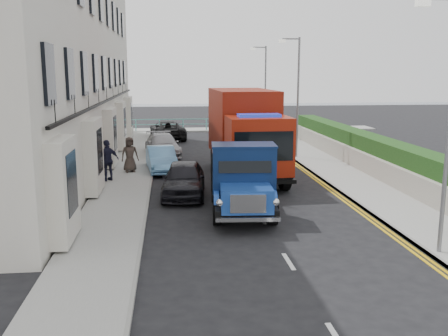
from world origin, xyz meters
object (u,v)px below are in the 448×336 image
(lamp_far, at_px, (264,86))
(parked_car_front, at_px, (184,179))
(lamp_near, at_px, (446,113))
(lamp_mid, at_px, (296,91))
(red_lorry, at_px, (245,131))
(bedford_lorry, at_px, (243,184))

(lamp_far, distance_m, parked_car_front, 19.83)
(lamp_near, relative_size, parked_car_front, 1.66)
(lamp_near, height_order, lamp_mid, same)
(lamp_far, bearing_deg, red_lorry, -104.06)
(lamp_near, relative_size, red_lorry, 0.86)
(lamp_mid, relative_size, red_lorry, 0.86)
(lamp_mid, xyz_separation_m, red_lorry, (-3.67, -4.64, -1.76))
(parked_car_front, bearing_deg, lamp_far, 74.33)
(lamp_mid, bearing_deg, lamp_far, 90.00)
(lamp_near, height_order, parked_car_front, lamp_near)
(parked_car_front, bearing_deg, lamp_near, -43.88)
(bedford_lorry, relative_size, red_lorry, 0.69)
(lamp_near, bearing_deg, lamp_far, 90.00)
(bedford_lorry, bearing_deg, red_lorry, 84.94)
(red_lorry, xyz_separation_m, parked_car_front, (-3.11, -3.70, -1.52))
(lamp_mid, height_order, lamp_far, same)
(lamp_mid, xyz_separation_m, lamp_far, (0.00, 10.00, 0.00))
(bedford_lorry, xyz_separation_m, parked_car_front, (-1.98, 3.30, -0.48))
(bedford_lorry, bearing_deg, lamp_mid, 71.70)
(lamp_mid, distance_m, parked_car_front, 11.24)
(bedford_lorry, bearing_deg, lamp_near, -38.17)
(red_lorry, bearing_deg, lamp_mid, 49.95)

